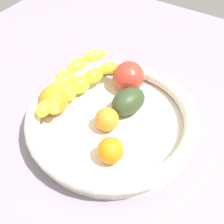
{
  "coord_description": "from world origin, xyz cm",
  "views": [
    {
      "loc": [
        23.81,
        -37.39,
        54.51
      ],
      "look_at": [
        0.0,
        0.0,
        8.34
      ],
      "focal_mm": 49.11,
      "sensor_mm": 36.0,
      "label": 1
    }
  ],
  "objects_px": {
    "fruit_bowl": "(112,120)",
    "tomato_red": "(129,77)",
    "banana_draped_left": "(75,88)",
    "orange_front": "(108,120)",
    "orange_mid_left": "(54,100)",
    "banana_draped_right": "(69,78)",
    "avocado_dark": "(128,101)",
    "orange_mid_right": "(110,150)"
  },
  "relations": [
    {
      "from": "banana_draped_right",
      "to": "orange_mid_left",
      "type": "distance_m",
      "value": 0.08
    },
    {
      "from": "banana_draped_left",
      "to": "orange_mid_left",
      "type": "xyz_separation_m",
      "value": [
        -0.02,
        -0.06,
        -0.0
      ]
    },
    {
      "from": "banana_draped_left",
      "to": "tomato_red",
      "type": "distance_m",
      "value": 0.13
    },
    {
      "from": "banana_draped_left",
      "to": "orange_front",
      "type": "distance_m",
      "value": 0.12
    },
    {
      "from": "fruit_bowl",
      "to": "tomato_red",
      "type": "height_order",
      "value": "tomato_red"
    },
    {
      "from": "tomato_red",
      "to": "orange_mid_right",
      "type": "bearing_deg",
      "value": -69.06
    },
    {
      "from": "banana_draped_right",
      "to": "tomato_red",
      "type": "relative_size",
      "value": 3.46
    },
    {
      "from": "fruit_bowl",
      "to": "banana_draped_left",
      "type": "xyz_separation_m",
      "value": [
        -0.11,
        0.02,
        0.03
      ]
    },
    {
      "from": "orange_front",
      "to": "tomato_red",
      "type": "relative_size",
      "value": 0.7
    },
    {
      "from": "tomato_red",
      "to": "orange_front",
      "type": "bearing_deg",
      "value": -77.91
    },
    {
      "from": "orange_front",
      "to": "orange_mid_left",
      "type": "xyz_separation_m",
      "value": [
        -0.13,
        -0.02,
        0.01
      ]
    },
    {
      "from": "fruit_bowl",
      "to": "orange_front",
      "type": "xyz_separation_m",
      "value": [
        0.0,
        -0.02,
        0.02
      ]
    },
    {
      "from": "banana_draped_left",
      "to": "banana_draped_right",
      "type": "bearing_deg",
      "value": 149.83
    },
    {
      "from": "orange_front",
      "to": "banana_draped_left",
      "type": "bearing_deg",
      "value": 161.88
    },
    {
      "from": "banana_draped_right",
      "to": "orange_mid_right",
      "type": "bearing_deg",
      "value": -31.79
    },
    {
      "from": "fruit_bowl",
      "to": "orange_mid_left",
      "type": "xyz_separation_m",
      "value": [
        -0.12,
        -0.04,
        0.03
      ]
    },
    {
      "from": "orange_front",
      "to": "tomato_red",
      "type": "distance_m",
      "value": 0.14
    },
    {
      "from": "orange_mid_right",
      "to": "tomato_red",
      "type": "xyz_separation_m",
      "value": [
        -0.07,
        0.19,
        0.01
      ]
    },
    {
      "from": "banana_draped_right",
      "to": "avocado_dark",
      "type": "relative_size",
      "value": 2.99
    },
    {
      "from": "fruit_bowl",
      "to": "tomato_red",
      "type": "distance_m",
      "value": 0.12
    },
    {
      "from": "fruit_bowl",
      "to": "orange_mid_right",
      "type": "relative_size",
      "value": 7.17
    },
    {
      "from": "orange_mid_right",
      "to": "fruit_bowl",
      "type": "bearing_deg",
      "value": 120.73
    },
    {
      "from": "banana_draped_right",
      "to": "avocado_dark",
      "type": "height_order",
      "value": "avocado_dark"
    },
    {
      "from": "fruit_bowl",
      "to": "orange_mid_left",
      "type": "distance_m",
      "value": 0.13
    },
    {
      "from": "fruit_bowl",
      "to": "orange_mid_left",
      "type": "relative_size",
      "value": 5.7
    },
    {
      "from": "orange_mid_left",
      "to": "orange_mid_right",
      "type": "distance_m",
      "value": 0.18
    },
    {
      "from": "banana_draped_left",
      "to": "orange_mid_right",
      "type": "relative_size",
      "value": 4.6
    },
    {
      "from": "banana_draped_left",
      "to": "orange_mid_left",
      "type": "height_order",
      "value": "orange_mid_left"
    },
    {
      "from": "orange_mid_left",
      "to": "banana_draped_left",
      "type": "bearing_deg",
      "value": 74.2
    },
    {
      "from": "orange_mid_right",
      "to": "avocado_dark",
      "type": "bearing_deg",
      "value": 106.02
    },
    {
      "from": "banana_draped_right",
      "to": "banana_draped_left",
      "type": "bearing_deg",
      "value": -30.17
    },
    {
      "from": "avocado_dark",
      "to": "orange_mid_right",
      "type": "bearing_deg",
      "value": -73.98
    },
    {
      "from": "fruit_bowl",
      "to": "tomato_red",
      "type": "xyz_separation_m",
      "value": [
        -0.03,
        0.11,
        0.03
      ]
    },
    {
      "from": "banana_draped_left",
      "to": "banana_draped_right",
      "type": "height_order",
      "value": "banana_draped_left"
    },
    {
      "from": "orange_front",
      "to": "avocado_dark",
      "type": "distance_m",
      "value": 0.07
    },
    {
      "from": "avocado_dark",
      "to": "banana_draped_right",
      "type": "bearing_deg",
      "value": -176.23
    },
    {
      "from": "banana_draped_right",
      "to": "avocado_dark",
      "type": "bearing_deg",
      "value": 3.77
    },
    {
      "from": "banana_draped_right",
      "to": "orange_front",
      "type": "bearing_deg",
      "value": -21.22
    },
    {
      "from": "banana_draped_left",
      "to": "avocado_dark",
      "type": "distance_m",
      "value": 0.12
    },
    {
      "from": "fruit_bowl",
      "to": "avocado_dark",
      "type": "xyz_separation_m",
      "value": [
        0.01,
        0.05,
        0.02
      ]
    },
    {
      "from": "fruit_bowl",
      "to": "orange_front",
      "type": "distance_m",
      "value": 0.03
    },
    {
      "from": "orange_mid_left",
      "to": "tomato_red",
      "type": "xyz_separation_m",
      "value": [
        0.1,
        0.15,
        0.0
      ]
    }
  ]
}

